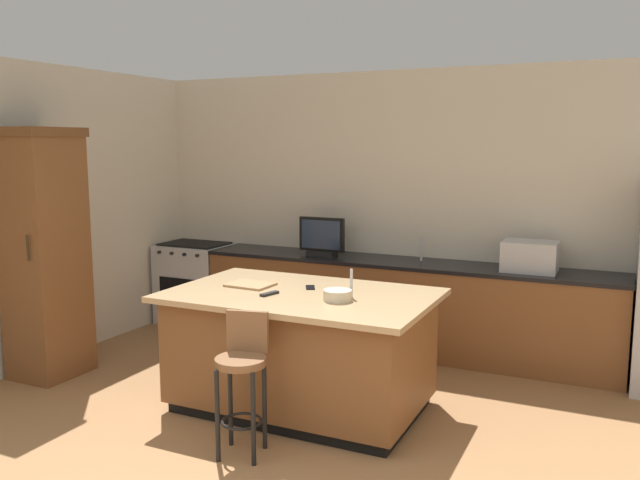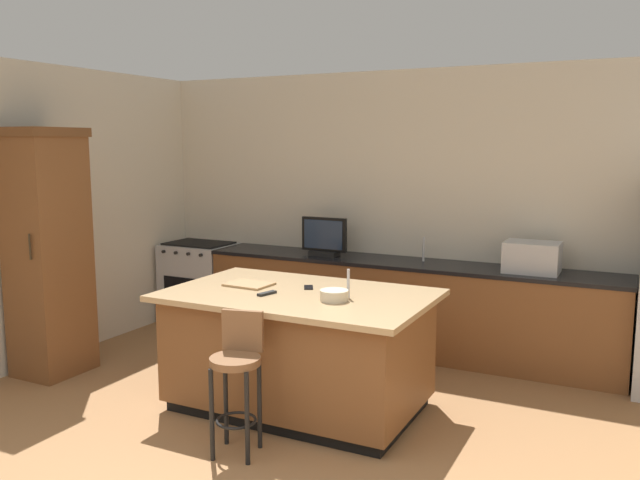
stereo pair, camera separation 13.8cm
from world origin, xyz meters
TOP-DOWN VIEW (x-y plane):
  - wall_back at (0.00, 4.30)m, footprint 6.47×0.12m
  - wall_left at (-3.03, 2.15)m, footprint 0.12×4.70m
  - counter_back at (-0.03, 3.92)m, footprint 4.19×0.62m
  - kitchen_island at (-0.28, 2.20)m, footprint 2.03×1.29m
  - range_oven at (-2.53, 3.92)m, footprint 0.79×0.63m
  - cabinet_tower at (-2.67, 1.91)m, footprint 0.56×0.64m
  - microwave at (1.19, 3.92)m, footprint 0.48×0.36m
  - tv_monitor at (-0.89, 3.87)m, footprint 0.50×0.16m
  - sink_faucet_back at (0.14, 4.02)m, footprint 0.02×0.02m
  - sink_faucet_island at (0.14, 2.20)m, footprint 0.02×0.02m
  - bar_stool_center at (-0.29, 1.35)m, footprint 0.35×0.37m
  - fruit_bowl at (0.08, 2.08)m, footprint 0.21×0.21m
  - cell_phone at (-0.29, 2.37)m, footprint 0.13×0.17m
  - tv_remote at (-0.46, 2.02)m, footprint 0.09×0.18m
  - cutting_board at (-0.76, 2.24)m, footprint 0.36×0.29m

SIDE VIEW (x-z plane):
  - counter_back at x=-0.03m, z-range 0.00..0.92m
  - range_oven at x=-2.53m, z-range 0.00..0.93m
  - kitchen_island at x=-0.28m, z-range 0.01..0.94m
  - bar_stool_center at x=-0.29m, z-range 0.09..1.05m
  - cell_phone at x=-0.29m, z-range 0.93..0.94m
  - cutting_board at x=-0.76m, z-range 0.93..0.95m
  - tv_remote at x=-0.46m, z-range 0.93..0.95m
  - fruit_bowl at x=0.08m, z-range 0.93..1.01m
  - sink_faucet_back at x=0.14m, z-range 0.92..1.16m
  - sink_faucet_island at x=0.14m, z-range 0.93..1.15m
  - microwave at x=1.19m, z-range 0.92..1.19m
  - tv_monitor at x=-0.89m, z-range 0.90..1.30m
  - cabinet_tower at x=-2.67m, z-range 0.04..2.25m
  - wall_back at x=0.00m, z-range 0.00..2.81m
  - wall_left at x=-3.03m, z-range 0.00..2.81m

